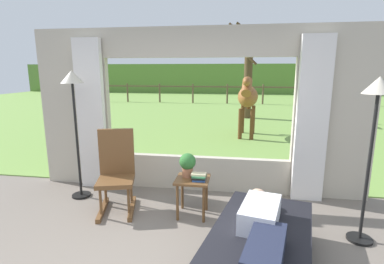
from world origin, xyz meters
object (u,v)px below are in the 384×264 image
recliner_sofa (260,251)px  rocking_chair (116,171)px  floor_lamp_left (73,96)px  pasture_tree (248,75)px  horse (248,97)px  book_stack (199,177)px  side_table (193,185)px  floor_lamp_right (376,111)px  potted_plant (187,163)px  reclining_person (262,225)px

recliner_sofa → rocking_chair: 2.19m
floor_lamp_left → pasture_tree: pasture_tree is taller
horse → pasture_tree: size_ratio=0.50×
book_stack → pasture_tree: size_ratio=0.05×
side_table → floor_lamp_right: 2.28m
rocking_chair → horse: (1.90, 4.84, 0.61)m
rocking_chair → floor_lamp_left: floor_lamp_left is taller
potted_plant → pasture_tree: 8.40m
floor_lamp_right → pasture_tree: 8.70m
rocking_chair → recliner_sofa: bearing=-44.8°
recliner_sofa → side_table: bearing=141.1°
floor_lamp_left → horse: (2.62, 4.55, -0.39)m
horse → pasture_tree: 3.50m
rocking_chair → book_stack: rocking_chair is taller
recliner_sofa → floor_lamp_left: (-2.61, 1.36, 1.32)m
recliner_sofa → horse: size_ratio=1.02×
rocking_chair → potted_plant: (0.99, 0.01, 0.16)m
reclining_person → floor_lamp_right: (1.18, 0.78, 0.97)m
reclining_person → floor_lamp_left: (-2.61, 1.41, 1.02)m
side_table → floor_lamp_left: bearing=169.5°
rocking_chair → pasture_tree: size_ratio=0.31×
rocking_chair → floor_lamp_left: 1.26m
floor_lamp_left → horse: bearing=60.1°
rocking_chair → floor_lamp_left: size_ratio=0.59×
recliner_sofa → book_stack: book_stack is taller
book_stack → reclining_person: bearing=-54.6°
reclining_person → potted_plant: (-0.89, 1.14, 0.18)m
reclining_person → floor_lamp_left: bearing=164.4°
reclining_person → floor_lamp_left: size_ratio=0.75×
rocking_chair → pasture_tree: 8.60m
side_table → floor_lamp_left: floor_lamp_left is taller
book_stack → pasture_tree: pasture_tree is taller
floor_lamp_left → pasture_tree: bearing=71.3°
pasture_tree → rocking_chair: bearing=-103.5°
side_table → book_stack: (0.09, -0.06, 0.14)m
reclining_person → rocking_chair: bearing=162.0°
potted_plant → pasture_tree: size_ratio=0.09×
potted_plant → book_stack: size_ratio=1.60×
reclining_person → floor_lamp_right: 1.71m
reclining_person → rocking_chair: size_ratio=1.28×
rocking_chair → horse: horse is taller
book_stack → floor_lamp_right: 2.13m
side_table → pasture_tree: 8.48m
pasture_tree → recliner_sofa: bearing=-90.6°
floor_lamp_right → horse: size_ratio=1.02×
rocking_chair → side_table: size_ratio=2.15×
reclining_person → side_table: 1.35m
rocking_chair → horse: bearing=53.5°
recliner_sofa → reclining_person: size_ratio=1.30×
book_stack → recliner_sofa: bearing=-53.3°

